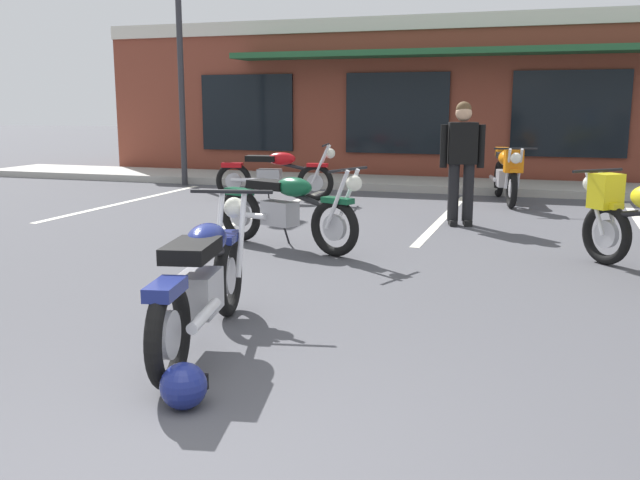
% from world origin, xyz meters
% --- Properties ---
extents(ground_plane, '(80.00, 80.00, 0.00)m').
position_xyz_m(ground_plane, '(0.00, 3.78, 0.00)').
color(ground_plane, '#47474C').
extents(sidewalk_kerb, '(22.00, 1.80, 0.14)m').
position_xyz_m(sidewalk_kerb, '(0.00, 11.70, 0.07)').
color(sidewalk_kerb, '#A8A59E').
rests_on(sidewalk_kerb, ground_plane).
extents(brick_storefront_building, '(17.39, 6.56, 3.46)m').
position_xyz_m(brick_storefront_building, '(0.00, 15.57, 1.73)').
color(brick_storefront_building, brown).
rests_on(brick_storefront_building, ground_plane).
extents(painted_stall_lines, '(10.88, 4.80, 0.01)m').
position_xyz_m(painted_stall_lines, '(0.00, 8.10, 0.00)').
color(painted_stall_lines, silver).
rests_on(painted_stall_lines, ground_plane).
extents(motorcycle_foreground_classic, '(0.83, 2.09, 0.98)m').
position_xyz_m(motorcycle_foreground_classic, '(-0.75, 1.93, 0.46)').
color(motorcycle_foreground_classic, black).
rests_on(motorcycle_foreground_classic, ground_plane).
extents(motorcycle_red_sportbike, '(2.10, 0.76, 0.98)m').
position_xyz_m(motorcycle_red_sportbike, '(-3.06, 9.02, 0.46)').
color(motorcycle_red_sportbike, black).
rests_on(motorcycle_red_sportbike, ground_plane).
extents(motorcycle_silver_naked, '(0.84, 2.09, 0.98)m').
position_xyz_m(motorcycle_silver_naked, '(0.75, 9.90, 0.53)').
color(motorcycle_silver_naked, black).
rests_on(motorcycle_silver_naked, ground_plane).
extents(motorcycle_blue_standard, '(2.02, 1.05, 0.98)m').
position_xyz_m(motorcycle_blue_standard, '(-1.40, 5.21, 0.46)').
color(motorcycle_blue_standard, black).
rests_on(motorcycle_blue_standard, ground_plane).
extents(person_in_black_shirt, '(0.61, 0.35, 1.68)m').
position_xyz_m(person_in_black_shirt, '(0.30, 7.45, 0.95)').
color(person_in_black_shirt, black).
rests_on(person_in_black_shirt, ground_plane).
extents(helmet_on_pavement, '(0.26, 0.26, 0.26)m').
position_xyz_m(helmet_on_pavement, '(-0.37, 0.96, 0.13)').
color(helmet_on_pavement, navy).
rests_on(helmet_on_pavement, ground_plane).
extents(parking_lot_lamp_post, '(0.24, 0.76, 5.02)m').
position_xyz_m(parking_lot_lamp_post, '(-5.69, 10.49, 3.24)').
color(parking_lot_lamp_post, '#2D2D33').
rests_on(parking_lot_lamp_post, ground_plane).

